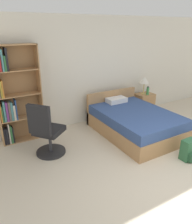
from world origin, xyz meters
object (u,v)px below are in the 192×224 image
Objects in this scene: nightstand at (144,103)px; bed at (133,122)px; bookshelf at (12,96)px; backpack_green at (189,150)px; table_lamp at (144,80)px; office_chair at (47,133)px; water_bottle at (148,91)px.

bed is at bearing -141.58° from nightstand.
bookshelf reaches higher than backpack_green.
table_lamp is (3.48, -0.07, -0.06)m from bookshelf.
backpack_green is at bearing -33.21° from office_chair.
water_bottle is at bearing 34.98° from bed.
water_bottle reaches higher than backpack_green.
bed is at bearing 97.36° from backpack_green.
nightstand is at bearing 14.62° from office_chair.
backpack_green is (0.18, -1.40, -0.09)m from bed.
bookshelf is 2.71m from bed.
backpack_green is at bearing -110.94° from table_lamp.
table_lamp is (1.06, 0.89, 0.67)m from bed.
water_bottle is 2.42m from backpack_green.
bookshelf reaches higher than table_lamp.
table_lamp is at bearing 69.06° from backpack_green.
office_chair is 1.93× the size of nightstand.
bookshelf is at bearing 112.52° from office_chair.
nightstand is at bearing 38.42° from bed.
nightstand is 2.46m from backpack_green.
office_chair is at bearing -67.48° from bookshelf.
office_chair is 4.67× the size of water_bottle.
backpack_green is (-0.93, -2.18, -0.48)m from water_bottle.
office_chair reaches higher than water_bottle.
bed is at bearing -139.96° from table_lamp.
nightstand is 0.67m from table_lamp.
office_chair is 2.25× the size of table_lamp.
office_chair reaches higher than bed.
office_chair is (-2.05, 0.05, 0.20)m from bed.
bed is 1.41m from water_bottle.
water_bottle is (1.11, 0.78, 0.39)m from bed.
bookshelf is 3.56m from water_bottle.
backpack_green is (-0.92, -2.28, -0.09)m from nightstand.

